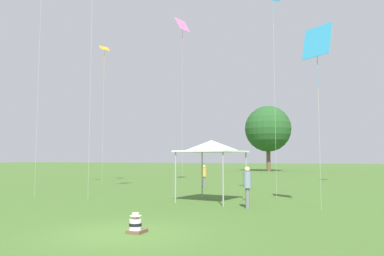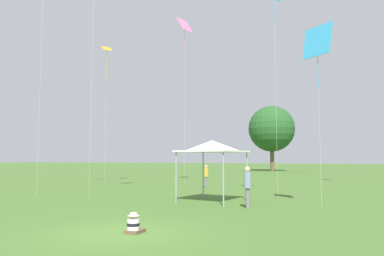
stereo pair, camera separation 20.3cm
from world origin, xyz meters
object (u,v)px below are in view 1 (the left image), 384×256
object	(u,v)px
person_standing_3	(247,183)
kite_6	(317,44)
seated_toddler	(136,225)
canopy_tent	(211,147)
distant_tree_0	(268,129)
person_standing_1	(204,174)
kite_0	(104,55)
kite_5	(182,28)

from	to	relation	value
person_standing_3	kite_6	world-z (taller)	kite_6
person_standing_3	seated_toddler	bearing A→B (deg)	47.84
canopy_tent	distant_tree_0	distance (m)	46.28
kite_6	canopy_tent	bearing A→B (deg)	-111.54
seated_toddler	person_standing_3	size ratio (longest dim) A/B	0.33
person_standing_3	canopy_tent	size ratio (longest dim) A/B	0.53
distant_tree_0	person_standing_1	bearing A→B (deg)	-87.84
canopy_tent	person_standing_1	bearing A→B (deg)	111.42
person_standing_3	kite_0	distance (m)	20.65
distant_tree_0	seated_toddler	bearing A→B (deg)	-84.71
person_standing_1	kite_5	size ratio (longest dim) A/B	0.12
seated_toddler	kite_6	bearing A→B (deg)	56.42
kite_5	kite_6	xyz separation A→B (m)	(11.61, -12.68, -6.36)
person_standing_1	person_standing_3	bearing A→B (deg)	-149.04
seated_toddler	distant_tree_0	xyz separation A→B (m)	(-5.01, 54.16, 6.93)
canopy_tent	distant_tree_0	bearing A→B (deg)	95.81
seated_toddler	kite_6	distance (m)	11.12
person_standing_3	kite_5	xyz separation A→B (m)	(-8.58, 13.31, 12.47)
person_standing_1	kite_0	size ratio (longest dim) A/B	0.14
person_standing_1	person_standing_3	size ratio (longest dim) A/B	0.92
seated_toddler	canopy_tent	world-z (taller)	canopy_tent
kite_0	kite_6	distance (m)	20.69
seated_toddler	canopy_tent	distance (m)	8.72
seated_toddler	kite_6	xyz separation A→B (m)	(4.93, 7.12, 6.98)
kite_0	kite_6	world-z (taller)	kite_0
distant_tree_0	kite_6	bearing A→B (deg)	-78.07
seated_toddler	kite_5	size ratio (longest dim) A/B	0.04
person_standing_3	canopy_tent	distance (m)	3.35
person_standing_1	kite_0	distance (m)	13.64
person_standing_3	distant_tree_0	size ratio (longest dim) A/B	0.16
person_standing_1	canopy_tent	xyz separation A→B (m)	(3.25, -8.29, 1.77)
kite_0	person_standing_3	bearing A→B (deg)	-47.63
person_standing_1	person_standing_3	xyz separation A→B (m)	(5.49, -10.12, 0.09)
person_standing_1	kite_6	size ratio (longest dim) A/B	0.21
person_standing_1	canopy_tent	world-z (taller)	canopy_tent
seated_toddler	kite_6	size ratio (longest dim) A/B	0.08
canopy_tent	kite_6	distance (m)	6.99
kite_5	canopy_tent	bearing A→B (deg)	-88.98
kite_5	distant_tree_0	bearing A→B (deg)	59.30
kite_6	person_standing_1	bearing A→B (deg)	-146.73
kite_6	seated_toddler	bearing A→B (deg)	-43.32
kite_5	kite_6	bearing A→B (deg)	-75.42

